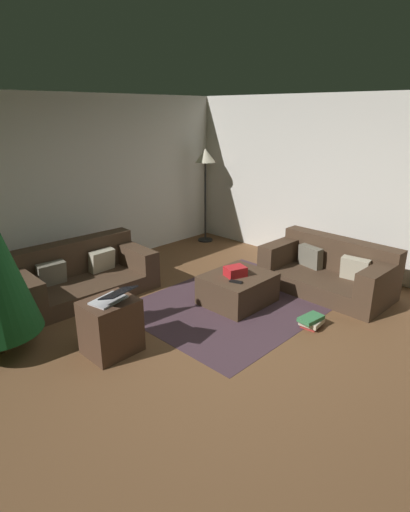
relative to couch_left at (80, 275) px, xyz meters
name	(u,v)px	position (x,y,z in m)	size (l,w,h in m)	color
ground_plane	(213,350)	(0.23, -2.25, -0.26)	(6.40, 6.40, 0.00)	brown
rear_partition	(55,188)	(0.23, 0.89, 1.04)	(6.40, 0.12, 2.60)	silver
corner_partition	(362,187)	(3.37, -2.25, 1.04)	(0.12, 6.40, 2.60)	silver
couch_left	(80,275)	(0.00, 0.00, 0.00)	(1.87, 1.01, 0.69)	#473323
couch_right	(330,271)	(2.47, -2.34, 0.01)	(0.93, 1.71, 0.69)	#473323
ottoman	(238,289)	(1.27, -1.70, -0.07)	(0.85, 0.72, 0.38)	#473323
gift_box	(235,271)	(1.22, -1.69, 0.18)	(0.25, 0.20, 0.12)	red
tv_remote	(236,282)	(1.06, -1.84, 0.13)	(0.05, 0.16, 0.02)	black
side_table	(111,327)	(-0.52, -1.52, 0.03)	(0.52, 0.44, 0.57)	#4C3323
laptop	(112,297)	(-0.51, -1.57, 0.37)	(0.41, 0.43, 0.17)	silver
book_stack	(311,321)	(1.37, -2.73, -0.19)	(0.33, 0.24, 0.14)	#B7332D
corner_lamp	(205,163)	(2.90, 0.48, 1.20)	(0.36, 0.36, 1.71)	black
area_rug	(237,302)	(1.27, -1.70, -0.26)	(2.60, 2.00, 0.01)	#422E37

